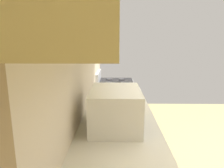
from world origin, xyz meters
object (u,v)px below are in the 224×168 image
object	(u,v)px
kettle	(120,89)
microwave	(116,108)
bowl	(120,97)
oven_range	(115,107)

from	to	relation	value
kettle	microwave	bearing A→B (deg)	177.03
microwave	bowl	size ratio (longest dim) A/B	4.08
bowl	kettle	distance (m)	0.28
bowl	kettle	bearing A→B (deg)	0.00
bowl	microwave	bearing A→B (deg)	175.93
oven_range	bowl	world-z (taller)	oven_range
microwave	kettle	bearing A→B (deg)	-2.97
microwave	kettle	distance (m)	1.01
kettle	bowl	bearing A→B (deg)	180.00
oven_range	kettle	distance (m)	0.87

